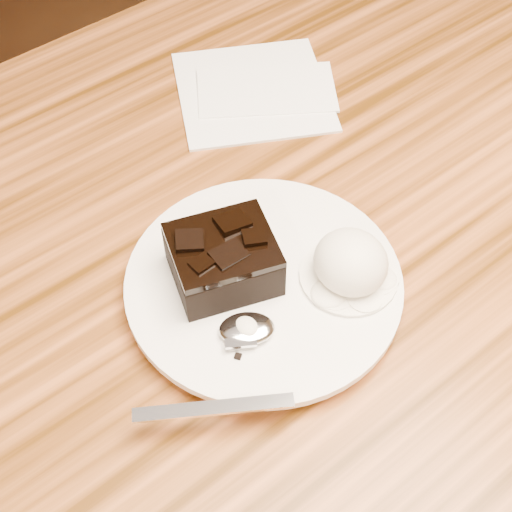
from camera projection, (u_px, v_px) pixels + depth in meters
dining_table at (251, 465)px, 0.93m from camera, size 1.20×0.80×0.75m
plate at (264, 287)px, 0.62m from camera, size 0.23×0.23×0.02m
brownie at (223, 262)px, 0.60m from camera, size 0.10×0.09×0.04m
ice_cream_scoop at (351, 262)px, 0.60m from camera, size 0.06×0.06×0.05m
melt_puddle at (349, 276)px, 0.62m from camera, size 0.08×0.08×0.00m
spoon at (247, 330)px, 0.58m from camera, size 0.16×0.12×0.01m
napkin at (253, 90)px, 0.79m from camera, size 0.21×0.21×0.01m
crumb_a at (251, 288)px, 0.61m from camera, size 0.01×0.01×0.00m
crumb_b at (238, 356)px, 0.57m from camera, size 0.01×0.01×0.00m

